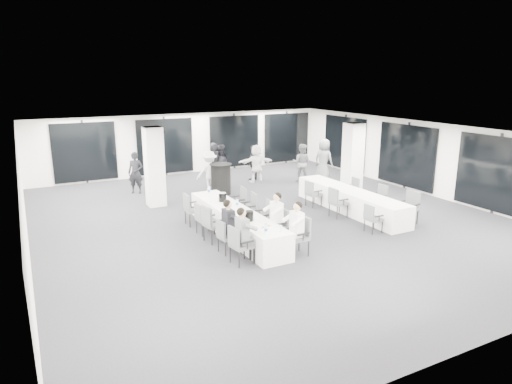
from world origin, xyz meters
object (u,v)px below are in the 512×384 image
at_px(chair_side_left_near, 372,217).
at_px(chair_main_right_far, 239,200).
at_px(standing_guest_b, 220,163).
at_px(ice_bucket_far, 223,197).
at_px(banquet_table_main, 236,223).
at_px(chair_side_left_far, 312,192).
at_px(chair_main_right_near, 300,233).
at_px(chair_main_right_mid, 266,215).
at_px(ice_bucket_near, 249,216).
at_px(banquet_table_side, 350,201).
at_px(standing_guest_e, 324,157).
at_px(standing_guest_f, 256,161).
at_px(chair_main_left_near, 239,243).
at_px(chair_main_right_second, 280,224).
at_px(chair_side_left_mid, 337,201).
at_px(chair_main_left_second, 225,234).
at_px(standing_guest_a, 215,161).
at_px(standing_guest_c, 210,169).
at_px(chair_main_right_fourth, 250,207).
at_px(chair_main_left_mid, 211,222).
at_px(cocktail_table, 221,179).
at_px(chair_side_right_mid, 379,197).
at_px(standing_guest_g, 135,170).
at_px(standing_guest_h, 302,160).
at_px(chair_side_right_far, 352,188).
at_px(chair_side_right_near, 410,205).
at_px(chair_main_left_far, 191,207).
at_px(chair_main_left_fourth, 203,217).
at_px(standing_guest_d, 254,160).

bearing_deg(chair_side_left_near, chair_main_right_far, -137.85).
relative_size(standing_guest_b, ice_bucket_far, 7.39).
height_order(banquet_table_main, chair_side_left_far, chair_side_left_far).
distance_m(chair_main_right_near, chair_main_right_mid, 1.84).
xyz_separation_m(chair_side_left_near, ice_bucket_near, (-3.72, 0.62, 0.39)).
xyz_separation_m(banquet_table_side, standing_guest_e, (1.96, 4.28, 0.66)).
height_order(chair_side_left_far, standing_guest_f, standing_guest_f).
relative_size(chair_main_left_near, chair_main_right_second, 1.03).
distance_m(chair_main_right_mid, chair_side_left_mid, 2.81).
xyz_separation_m(chair_main_left_second, standing_guest_a, (2.70, 7.18, 0.50)).
distance_m(standing_guest_a, standing_guest_f, 1.83).
bearing_deg(chair_main_right_second, chair_main_right_mid, 2.45).
bearing_deg(chair_main_left_near, standing_guest_c, 156.88).
distance_m(chair_main_right_fourth, chair_side_left_near, 3.68).
height_order(chair_main_left_second, chair_main_left_mid, chair_main_left_mid).
bearing_deg(standing_guest_b, chair_main_right_mid, 57.60).
relative_size(chair_main_left_near, standing_guest_c, 0.53).
relative_size(standing_guest_b, ice_bucket_near, 7.47).
height_order(cocktail_table, chair_main_left_mid, cocktail_table).
distance_m(chair_main_right_second, chair_side_right_mid, 4.56).
bearing_deg(standing_guest_g, banquet_table_side, -14.51).
height_order(chair_main_right_mid, ice_bucket_near, ice_bucket_near).
height_order(banquet_table_side, chair_side_right_mid, chair_side_right_mid).
xyz_separation_m(chair_side_left_far, standing_guest_h, (1.80, 3.45, 0.41)).
xyz_separation_m(cocktail_table, chair_side_right_far, (3.83, -3.21, -0.10)).
relative_size(banquet_table_side, standing_guest_e, 2.41).
relative_size(chair_side_left_far, ice_bucket_near, 3.49).
bearing_deg(chair_main_left_mid, standing_guest_g, 176.42).
bearing_deg(chair_main_left_mid, chair_main_right_fourth, 110.62).
bearing_deg(chair_side_left_near, standing_guest_c, -159.70).
xyz_separation_m(chair_side_left_far, chair_side_right_near, (1.67, -2.95, 0.05)).
bearing_deg(chair_main_right_far, chair_main_left_mid, 142.00).
distance_m(chair_main_right_fourth, ice_bucket_far, 0.91).
bearing_deg(banquet_table_main, standing_guest_c, 76.32).
xyz_separation_m(chair_side_left_mid, standing_guest_g, (-5.04, 6.20, 0.36)).
xyz_separation_m(chair_main_left_far, standing_guest_c, (2.07, 3.61, 0.35)).
relative_size(chair_main_right_fourth, standing_guest_b, 0.49).
xyz_separation_m(standing_guest_f, ice_bucket_near, (-3.75, -6.76, -0.04)).
bearing_deg(standing_guest_f, chair_main_right_near, 80.06).
bearing_deg(chair_side_left_far, chair_main_left_fourth, -83.76).
xyz_separation_m(chair_main_left_second, standing_guest_g, (-0.58, 7.34, 0.41)).
xyz_separation_m(cocktail_table, standing_guest_b, (0.53, 1.27, 0.38)).
xyz_separation_m(chair_main_left_fourth, standing_guest_d, (4.54, 5.56, 0.36)).
distance_m(chair_main_left_far, chair_side_right_near, 6.82).
xyz_separation_m(banquet_table_side, standing_guest_d, (-0.75, 5.68, 0.52)).
bearing_deg(banquet_table_side, chair_main_right_fourth, 174.38).
bearing_deg(standing_guest_a, banquet_table_main, -123.62).
bearing_deg(chair_side_left_far, standing_guest_a, -164.77).
height_order(banquet_table_main, chair_main_left_second, chair_main_left_second).
relative_size(cocktail_table, chair_main_left_near, 1.23).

